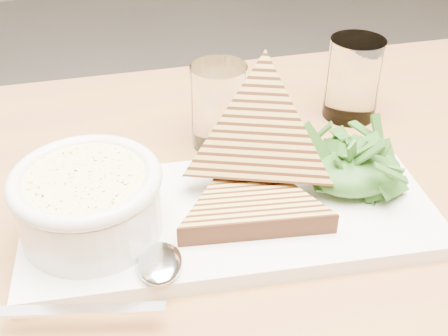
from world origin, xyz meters
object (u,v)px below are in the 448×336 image
object	(u,v)px
table_top	(367,257)
soup_bowl	(90,208)
glass_near	(219,106)
glass_far	(353,79)
platter	(231,215)

from	to	relation	value
table_top	soup_bowl	distance (m)	0.26
glass_near	soup_bowl	bearing A→B (deg)	-142.04
glass_near	glass_far	distance (m)	0.18
glass_near	platter	bearing A→B (deg)	-103.94
platter	soup_bowl	bearing A→B (deg)	174.65
table_top	glass_far	bearing A→B (deg)	65.77
table_top	soup_bowl	bearing A→B (deg)	161.53
glass_near	glass_far	world-z (taller)	glass_far
table_top	glass_far	world-z (taller)	glass_far
platter	glass_far	distance (m)	0.26
platter	glass_near	distance (m)	0.15
soup_bowl	glass_near	size ratio (longest dim) A/B	1.30
platter	soup_bowl	distance (m)	0.13
glass_far	table_top	bearing A→B (deg)	-114.23
platter	table_top	bearing A→B (deg)	-31.19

